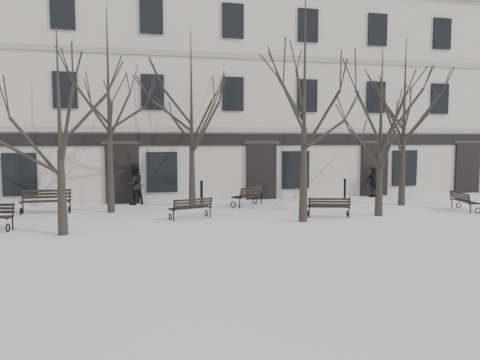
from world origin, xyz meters
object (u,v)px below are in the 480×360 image
object	(u,v)px
bench_1	(191,207)
bench_3	(46,200)
tree_3	(381,113)
bench_4	(249,195)
tree_2	(305,79)
tree_1	(59,107)
bench_2	(329,206)
bench_5	(463,201)

from	to	relation	value
bench_1	bench_3	world-z (taller)	bench_3
bench_3	tree_3	bearing A→B (deg)	-16.78
tree_3	bench_4	distance (m)	6.99
tree_2	tree_3	xyz separation A→B (m)	(3.49, 0.50, -1.17)
tree_1	bench_3	bearing A→B (deg)	104.45
bench_4	tree_1	bearing A→B (deg)	-7.32
tree_3	bench_2	distance (m)	4.31
bench_1	bench_4	world-z (taller)	bench_4
tree_3	bench_5	bearing A→B (deg)	4.36
tree_2	bench_4	world-z (taller)	tree_2
bench_2	bench_3	bearing A→B (deg)	-3.26
tree_2	tree_1	bearing A→B (deg)	-176.89
tree_1	bench_4	xyz separation A→B (m)	(7.61, 4.92, -3.65)
bench_3	bench_5	distance (m)	18.00
tree_3	bench_3	bearing A→B (deg)	163.49
bench_4	bench_1	bearing A→B (deg)	2.65
bench_2	bench_4	distance (m)	4.50
tree_1	tree_3	distance (m)	12.10
tree_3	bench_5	size ratio (longest dim) A/B	3.92
bench_2	bench_5	xyz separation A→B (m)	(6.48, 0.26, -0.01)
bench_4	tree_3	bearing A→B (deg)	98.17
tree_1	bench_4	world-z (taller)	tree_1
tree_3	bench_5	world-z (taller)	tree_3
tree_1	tree_3	world-z (taller)	tree_3
tree_2	bench_4	bearing A→B (deg)	102.20
tree_1	bench_3	distance (m)	6.24
tree_3	bench_3	size ratio (longest dim) A/B	3.35
tree_3	bench_2	xyz separation A→B (m)	(-2.18, 0.07, -3.72)
bench_2	bench_5	size ratio (longest dim) A/B	1.02
bench_2	tree_2	bearing A→B (deg)	39.43
bench_4	bench_5	xyz separation A→B (m)	(8.76, -3.63, -0.07)
bench_1	tree_3	bearing A→B (deg)	153.57
tree_1	bench_3	size ratio (longest dim) A/B	3.34
bench_3	tree_1	bearing A→B (deg)	-75.81
tree_3	bench_4	size ratio (longest dim) A/B	3.64
tree_2	bench_1	bearing A→B (deg)	158.92
bench_1	bench_4	size ratio (longest dim) A/B	0.96
tree_1	bench_2	size ratio (longest dim) A/B	3.83
bench_5	bench_3	bearing A→B (deg)	88.91
bench_1	bench_4	xyz separation A→B (m)	(3.11, 2.89, 0.05)
tree_3	bench_4	xyz separation A→B (m)	(-4.45, 3.95, -3.66)
bench_2	bench_4	world-z (taller)	bench_4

